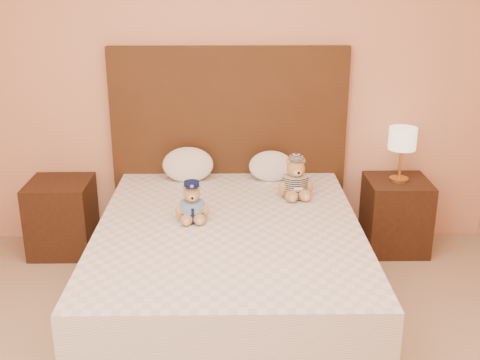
# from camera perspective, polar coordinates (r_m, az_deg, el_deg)

# --- Properties ---
(room_walls) EXTENTS (4.04, 4.52, 2.72)m
(room_walls) POSITION_cam_1_polar(r_m,az_deg,el_deg) (2.62, -1.29, 14.63)
(room_walls) COLOR #EEA881
(room_walls) RESTS_ON ground
(bed) EXTENTS (1.60, 2.00, 0.55)m
(bed) POSITION_cam_1_polar(r_m,az_deg,el_deg) (3.78, -1.04, -8.13)
(bed) COLOR white
(bed) RESTS_ON ground
(headboard) EXTENTS (1.75, 0.08, 1.50)m
(headboard) POSITION_cam_1_polar(r_m,az_deg,el_deg) (4.55, -1.05, 3.16)
(headboard) COLOR #452714
(headboard) RESTS_ON ground
(nightstand_left) EXTENTS (0.45, 0.45, 0.55)m
(nightstand_left) POSITION_cam_1_polar(r_m,az_deg,el_deg) (4.68, -16.53, -3.35)
(nightstand_left) COLOR #351D11
(nightstand_left) RESTS_ON ground
(nightstand_right) EXTENTS (0.45, 0.45, 0.55)m
(nightstand_right) POSITION_cam_1_polar(r_m,az_deg,el_deg) (4.67, 14.53, -3.20)
(nightstand_right) COLOR #351D11
(nightstand_right) RESTS_ON ground
(lamp) EXTENTS (0.20, 0.20, 0.40)m
(lamp) POSITION_cam_1_polar(r_m,az_deg,el_deg) (4.49, 15.14, 3.57)
(lamp) COLOR gold
(lamp) RESTS_ON nightstand_right
(teddy_police) EXTENTS (0.24, 0.23, 0.25)m
(teddy_police) POSITION_cam_1_polar(r_m,az_deg,el_deg) (3.70, -4.57, -2.03)
(teddy_police) COLOR #A57D40
(teddy_police) RESTS_ON bed
(teddy_prisoner) EXTENTS (0.29, 0.28, 0.28)m
(teddy_prisoner) POSITION_cam_1_polar(r_m,az_deg,el_deg) (4.07, 5.28, 0.25)
(teddy_prisoner) COLOR #A57D40
(teddy_prisoner) RESTS_ON bed
(pillow_left) EXTENTS (0.37, 0.24, 0.26)m
(pillow_left) POSITION_cam_1_polar(r_m,az_deg,el_deg) (4.41, -4.97, 1.61)
(pillow_left) COLOR white
(pillow_left) RESTS_ON bed
(pillow_right) EXTENTS (0.33, 0.21, 0.23)m
(pillow_right) POSITION_cam_1_polar(r_m,az_deg,el_deg) (4.41, 2.97, 1.45)
(pillow_right) COLOR white
(pillow_right) RESTS_ON bed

